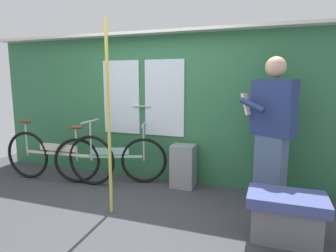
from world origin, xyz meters
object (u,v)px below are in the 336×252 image
Objects in this scene: passenger_reading_newspaper at (272,129)px; trash_bin_by_wall at (183,166)px; handrail_pole at (109,120)px; bench_seat_corner at (286,216)px; bicycle_leaning_behind at (58,156)px; bicycle_near_door at (110,159)px.

passenger_reading_newspaper reaches higher than trash_bin_by_wall.
handrail_pole is at bearing 53.27° from passenger_reading_newspaper.
trash_bin_by_wall reaches higher than bench_seat_corner.
bench_seat_corner is (3.11, -0.60, -0.15)m from bicycle_leaning_behind.
handrail_pole reaches higher than passenger_reading_newspaper.
bicycle_leaning_behind is 1.57m from handrail_pole.
bicycle_near_door is 0.78m from bicycle_leaning_behind.
bench_seat_corner is (2.36, -0.81, -0.12)m from bicycle_near_door.
bench_seat_corner is (1.84, 0.03, -0.82)m from handrail_pole.
passenger_reading_newspaper is 0.83× the size of handrail_pole.
passenger_reading_newspaper is 1.86m from handrail_pole.
bench_seat_corner is at bearing -37.91° from trash_bin_by_wall.
passenger_reading_newspaper reaches higher than bench_seat_corner.
bicycle_near_door is 1.21m from handrail_pole.
bench_seat_corner is at bearing 129.86° from passenger_reading_newspaper.
handrail_pole reaches higher than bench_seat_corner.
handrail_pole reaches higher than bicycle_near_door.
bicycle_leaning_behind is 3.17m from bench_seat_corner.
passenger_reading_newspaper is at bearing -21.13° from bicycle_near_door.
bicycle_near_door is 2.26m from passenger_reading_newspaper.
trash_bin_by_wall is 1.65m from bench_seat_corner.
bicycle_near_door is 0.85× the size of bicycle_leaning_behind.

